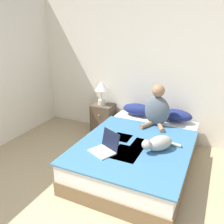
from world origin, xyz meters
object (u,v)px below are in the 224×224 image
(laptop_open, at_px, (105,147))
(nightstand, at_px, (103,118))
(bed, at_px, (138,153))
(pillow_far, at_px, (175,115))
(person_sitting, at_px, (157,109))
(cat_tabby, at_px, (158,143))
(table_lamp, at_px, (102,88))
(pillow_near, at_px, (138,109))

(laptop_open, relative_size, nightstand, 0.73)
(bed, relative_size, pillow_far, 3.72)
(person_sitting, relative_size, laptop_open, 1.65)
(cat_tabby, relative_size, table_lamp, 1.02)
(bed, xyz_separation_m, person_sitting, (0.09, 0.60, 0.51))
(bed, bearing_deg, nightstand, 139.32)
(person_sitting, relative_size, cat_tabby, 1.48)
(bed, xyz_separation_m, laptop_open, (-0.28, -0.50, 0.29))
(table_lamp, bearing_deg, laptop_open, -60.98)
(laptop_open, xyz_separation_m, nightstand, (-0.74, 1.39, -0.23))
(cat_tabby, height_order, laptop_open, laptop_open)
(pillow_near, xyz_separation_m, nightstand, (-0.70, -0.02, -0.28))
(bed, height_order, table_lamp, table_lamp)
(nightstand, bearing_deg, cat_tabby, -38.30)
(person_sitting, distance_m, nightstand, 1.24)
(bed, bearing_deg, table_lamp, 140.02)
(cat_tabby, height_order, nightstand, cat_tabby)
(pillow_far, bearing_deg, laptop_open, -113.44)
(person_sitting, xyz_separation_m, nightstand, (-1.11, 0.28, -0.46))
(laptop_open, distance_m, table_lamp, 1.63)
(pillow_near, xyz_separation_m, pillow_far, (0.65, 0.00, 0.00))
(bed, relative_size, table_lamp, 4.70)
(pillow_far, distance_m, table_lamp, 1.41)
(pillow_far, bearing_deg, bed, -109.89)
(cat_tabby, bearing_deg, bed, -81.79)
(cat_tabby, bearing_deg, person_sitting, -125.11)
(person_sitting, xyz_separation_m, table_lamp, (-1.14, 0.28, 0.13))
(pillow_near, distance_m, person_sitting, 0.54)
(bed, bearing_deg, person_sitting, 81.71)
(bed, xyz_separation_m, pillow_far, (0.33, 0.90, 0.33))
(pillow_far, height_order, cat_tabby, pillow_far)
(pillow_near, bearing_deg, cat_tabby, -59.01)
(nightstand, height_order, table_lamp, table_lamp)
(pillow_near, xyz_separation_m, laptop_open, (0.04, -1.41, -0.05))
(pillow_far, xyz_separation_m, nightstand, (-1.35, -0.02, -0.28))
(table_lamp, bearing_deg, person_sitting, -13.81)
(laptop_open, bearing_deg, person_sitting, 96.79)
(pillow_near, distance_m, laptop_open, 1.41)
(laptop_open, bearing_deg, pillow_near, 117.05)
(pillow_near, bearing_deg, table_lamp, -178.56)
(cat_tabby, distance_m, nightstand, 1.75)
(bed, height_order, pillow_far, pillow_far)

